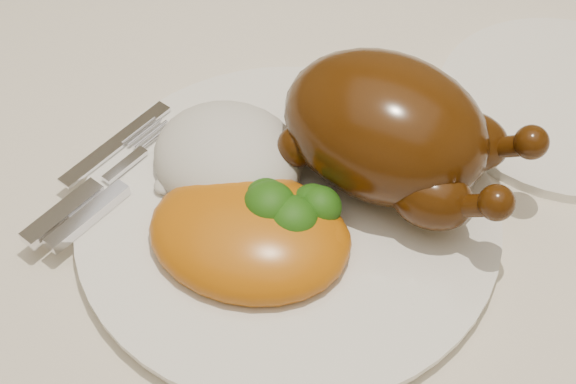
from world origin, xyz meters
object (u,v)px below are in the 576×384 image
at_px(side_plate, 566,103).
at_px(roast_chicken, 390,130).
at_px(dinner_plate, 288,215).
at_px(dining_table, 316,201).

xyz_separation_m(side_plate, roast_chicken, (-0.12, -0.14, 0.06)).
relative_size(dinner_plate, roast_chicken, 1.54).
xyz_separation_m(dinner_plate, side_plate, (0.17, 0.20, -0.00)).
distance_m(dining_table, dinner_plate, 0.15).
relative_size(dining_table, side_plate, 7.53).
bearing_deg(dinner_plate, side_plate, 49.09).
bearing_deg(dinner_plate, roast_chicken, 47.67).
height_order(dinner_plate, side_plate, dinner_plate).
distance_m(side_plate, roast_chicken, 0.19).
distance_m(dinner_plate, side_plate, 0.26).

